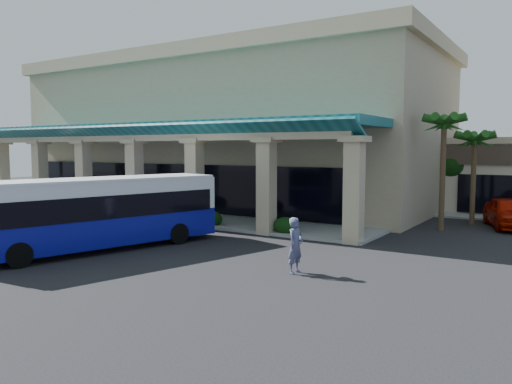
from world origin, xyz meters
The scene contains 10 objects.
ground centered at (0.00, 0.00, 0.00)m, with size 110.00×110.00×0.00m, color black.
main_building centered at (-8.00, 16.00, 5.67)m, with size 30.80×14.80×11.35m, color tan, non-canonical shape.
arcade centered at (-8.00, 6.80, 2.85)m, with size 30.00×6.20×5.70m, color #0D4850, non-canonical shape.
palm_0 centered at (8.50, 11.00, 3.30)m, with size 2.40×2.40×6.60m, color #164412, non-canonical shape.
palm_1 centered at (9.50, 14.00, 2.90)m, with size 2.40×2.40×5.80m, color #164412, non-canonical shape.
palm_2 centered at (-22.50, 6.50, 3.10)m, with size 2.40×2.40×6.20m, color #164412, non-canonical shape.
broadleaf_tree centered at (7.50, 19.00, 2.41)m, with size 2.60×2.60×4.81m, color black, non-canonical shape.
transit_bus centered at (-2.42, -1.73, 1.50)m, with size 2.50×10.72×2.99m, color #0C108B, non-canonical shape.
pedestrian centered at (6.30, -0.84, 0.95)m, with size 0.69×0.46×1.90m, color #4B4E72.
car_silver centered at (11.34, 13.77, 0.82)m, with size 1.93×4.79×1.63m, color #AC1200.
Camera 1 is at (14.04, -15.55, 4.21)m, focal length 35.00 mm.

